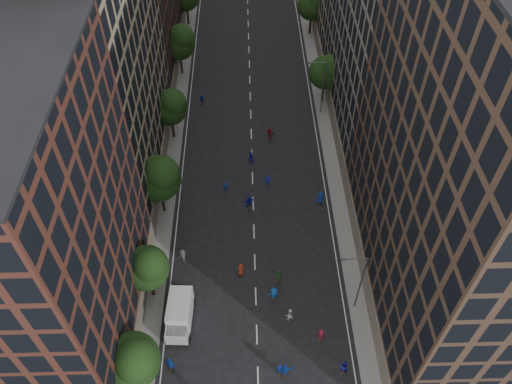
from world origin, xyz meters
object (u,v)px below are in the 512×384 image
streetlamp_near (359,280)px  cargo_van (180,314)px  streetlamp_far (322,85)px  skater_1 (280,369)px  skater_2 (344,366)px

streetlamp_near → cargo_van: streetlamp_near is taller
streetlamp_near → streetlamp_far: 33.00m
cargo_van → skater_1: cargo_van is taller
streetlamp_far → skater_1: 41.12m
skater_2 → cargo_van: bearing=-4.5°
streetlamp_far → skater_1: size_ratio=5.60×
streetlamp_near → skater_2: (-2.01, -6.98, -4.32)m
streetlamp_far → skater_2: size_ratio=5.37×
streetlamp_near → streetlamp_far: same height
cargo_van → skater_1: (10.08, -5.73, -0.71)m
streetlamp_far → streetlamp_near: bearing=-90.0°
streetlamp_far → skater_2: 40.26m
streetlamp_far → skater_2: streetlamp_far is taller
streetlamp_far → skater_1: (-8.24, -40.05, -4.36)m
streetlamp_near → skater_2: size_ratio=5.37×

